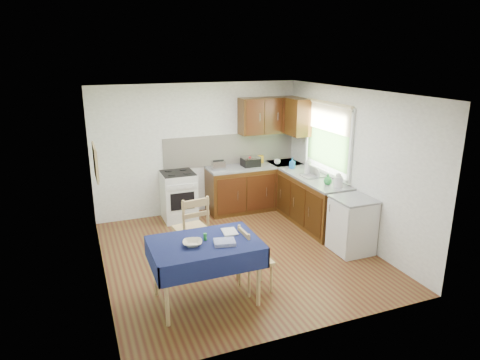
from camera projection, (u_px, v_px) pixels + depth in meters
name	position (u px, v px, depth m)	size (l,w,h in m)	color
floor	(238.00, 254.00, 6.70)	(4.20, 4.20, 0.00)	#4E2214
ceiling	(238.00, 92.00, 5.99)	(4.00, 4.20, 0.02)	white
wall_back	(199.00, 149.00, 8.22)	(4.00, 0.02, 2.50)	silver
wall_front	(311.00, 230.00, 4.47)	(4.00, 0.02, 2.50)	silver
wall_left	(97.00, 193.00, 5.64)	(0.02, 4.20, 2.50)	silver
wall_right	(351.00, 165.00, 7.05)	(0.02, 4.20, 2.50)	silver
base_cabinets	(280.00, 194.00, 8.18)	(1.90, 2.30, 0.86)	black
worktop_back	(255.00, 166.00, 8.42)	(1.90, 0.60, 0.04)	gray
worktop_right	(314.00, 178.00, 7.63)	(0.60, 1.70, 0.04)	gray
worktop_corner	(284.00, 163.00, 8.65)	(0.60, 0.60, 0.04)	gray
splashback	(231.00, 149.00, 8.45)	(2.70, 0.02, 0.60)	silver
upper_cabinets	(278.00, 116.00, 8.31)	(1.20, 0.85, 0.70)	black
stove	(179.00, 196.00, 8.00)	(0.60, 0.61, 0.92)	silver
window	(328.00, 134.00, 7.55)	(0.04, 1.48, 1.26)	#315623
fridge	(352.00, 225.00, 6.68)	(0.58, 0.60, 0.89)	silver
corkboard	(96.00, 162.00, 5.82)	(0.04, 0.62, 0.47)	tan
dining_table	(205.00, 250.00, 5.26)	(1.34, 0.90, 0.81)	#0F103E
chair_far	(192.00, 227.00, 6.34)	(0.52, 0.52, 1.05)	tan
chair_near	(252.00, 257.00, 5.58)	(0.40, 0.40, 0.88)	tan
toaster	(218.00, 165.00, 8.07)	(0.25, 0.15, 0.19)	#B1B2B6
sandwich_press	(251.00, 161.00, 8.34)	(0.33, 0.28, 0.19)	black
sauce_bottle	(250.00, 162.00, 8.25)	(0.05, 0.05, 0.21)	red
yellow_packet	(260.00, 159.00, 8.58)	(0.12, 0.08, 0.15)	gold
dish_rack	(313.00, 175.00, 7.66)	(0.41, 0.31, 0.19)	gray
kettle	(338.00, 181.00, 7.01)	(0.15, 0.15, 0.25)	silver
cup	(277.00, 162.00, 8.48)	(0.13, 0.13, 0.10)	silver
soap_bottle_a	(308.00, 166.00, 7.76)	(0.12, 0.12, 0.32)	silver
soap_bottle_b	(292.00, 163.00, 8.17)	(0.09, 0.10, 0.21)	#1E63B3
soap_bottle_c	(328.00, 179.00, 7.17)	(0.14, 0.14, 0.18)	green
plate_bowl	(193.00, 243.00, 5.12)	(0.23, 0.23, 0.06)	beige
book	(223.00, 233.00, 5.47)	(0.18, 0.25, 0.02)	white
spice_jar	(205.00, 237.00, 5.26)	(0.04, 0.04, 0.09)	green
tea_towel	(225.00, 242.00, 5.16)	(0.25, 0.20, 0.05)	#293797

